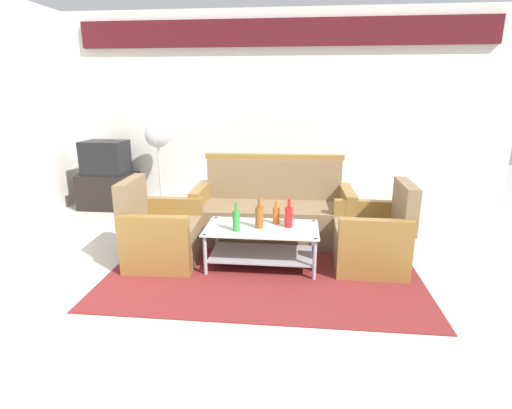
{
  "coord_description": "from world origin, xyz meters",
  "views": [
    {
      "loc": [
        0.28,
        -3.0,
        1.69
      ],
      "look_at": [
        -0.11,
        0.66,
        0.65
      ],
      "focal_mm": 28.2,
      "sensor_mm": 36.0,
      "label": 1
    }
  ],
  "objects_px": {
    "couch": "(273,213)",
    "cup": "(288,218)",
    "bottle_brown": "(259,217)",
    "coffee_table": "(262,241)",
    "tv_stand": "(109,191)",
    "bottle_green": "(236,220)",
    "television": "(105,157)",
    "armchair_right": "(373,239)",
    "pedestal_fan": "(158,140)",
    "armchair_left": "(161,235)",
    "bottle_red": "(289,216)",
    "bottle_orange": "(276,215)"
  },
  "relations": [
    {
      "from": "bottle_brown",
      "to": "cup",
      "type": "height_order",
      "value": "bottle_brown"
    },
    {
      "from": "bottle_red",
      "to": "pedestal_fan",
      "type": "distance_m",
      "value": 2.73
    },
    {
      "from": "couch",
      "to": "armchair_left",
      "type": "distance_m",
      "value": 1.33
    },
    {
      "from": "couch",
      "to": "coffee_table",
      "type": "distance_m",
      "value": 0.79
    },
    {
      "from": "pedestal_fan",
      "to": "television",
      "type": "bearing_deg",
      "value": -176.56
    },
    {
      "from": "bottle_green",
      "to": "bottle_brown",
      "type": "xyz_separation_m",
      "value": [
        0.21,
        0.11,
        0.01
      ]
    },
    {
      "from": "bottle_green",
      "to": "pedestal_fan",
      "type": "xyz_separation_m",
      "value": [
        -1.44,
        2.03,
        0.5
      ]
    },
    {
      "from": "coffee_table",
      "to": "bottle_red",
      "type": "bearing_deg",
      "value": 9.04
    },
    {
      "from": "bottle_green",
      "to": "bottle_red",
      "type": "relative_size",
      "value": 1.0
    },
    {
      "from": "tv_stand",
      "to": "television",
      "type": "relative_size",
      "value": 1.3
    },
    {
      "from": "coffee_table",
      "to": "tv_stand",
      "type": "distance_m",
      "value": 3.09
    },
    {
      "from": "armchair_left",
      "to": "bottle_red",
      "type": "xyz_separation_m",
      "value": [
        1.29,
        0.03,
        0.23
      ]
    },
    {
      "from": "television",
      "to": "bottle_brown",
      "type": "bearing_deg",
      "value": 144.49
    },
    {
      "from": "armchair_left",
      "to": "pedestal_fan",
      "type": "distance_m",
      "value": 2.13
    },
    {
      "from": "television",
      "to": "armchair_right",
      "type": "bearing_deg",
      "value": 155.9
    },
    {
      "from": "television",
      "to": "pedestal_fan",
      "type": "relative_size",
      "value": 0.48
    },
    {
      "from": "couch",
      "to": "bottle_green",
      "type": "bearing_deg",
      "value": 70.9
    },
    {
      "from": "cup",
      "to": "pedestal_fan",
      "type": "height_order",
      "value": "pedestal_fan"
    },
    {
      "from": "tv_stand",
      "to": "armchair_right",
      "type": "bearing_deg",
      "value": -26.02
    },
    {
      "from": "couch",
      "to": "armchair_right",
      "type": "relative_size",
      "value": 2.14
    },
    {
      "from": "tv_stand",
      "to": "bottle_brown",
      "type": "bearing_deg",
      "value": -37.42
    },
    {
      "from": "armchair_left",
      "to": "bottle_brown",
      "type": "relative_size",
      "value": 2.87
    },
    {
      "from": "armchair_left",
      "to": "bottle_orange",
      "type": "height_order",
      "value": "armchair_left"
    },
    {
      "from": "couch",
      "to": "cup",
      "type": "height_order",
      "value": "couch"
    },
    {
      "from": "couch",
      "to": "cup",
      "type": "relative_size",
      "value": 18.18
    },
    {
      "from": "bottle_brown",
      "to": "cup",
      "type": "xyz_separation_m",
      "value": [
        0.27,
        0.17,
        -0.06
      ]
    },
    {
      "from": "coffee_table",
      "to": "television",
      "type": "xyz_separation_m",
      "value": [
        -2.46,
        1.86,
        0.49
      ]
    },
    {
      "from": "bottle_brown",
      "to": "television",
      "type": "height_order",
      "value": "television"
    },
    {
      "from": "bottle_orange",
      "to": "couch",
      "type": "bearing_deg",
      "value": 96.57
    },
    {
      "from": "armchair_left",
      "to": "bottle_red",
      "type": "relative_size",
      "value": 3.01
    },
    {
      "from": "bottle_red",
      "to": "cup",
      "type": "height_order",
      "value": "bottle_red"
    },
    {
      "from": "cup",
      "to": "pedestal_fan",
      "type": "relative_size",
      "value": 0.08
    },
    {
      "from": "bottle_orange",
      "to": "pedestal_fan",
      "type": "bearing_deg",
      "value": 135.46
    },
    {
      "from": "pedestal_fan",
      "to": "armchair_right",
      "type": "bearing_deg",
      "value": -32.85
    },
    {
      "from": "bottle_brown",
      "to": "cup",
      "type": "distance_m",
      "value": 0.33
    },
    {
      "from": "television",
      "to": "couch",
      "type": "bearing_deg",
      "value": 158.9
    },
    {
      "from": "armchair_right",
      "to": "bottle_green",
      "type": "xyz_separation_m",
      "value": [
        -1.32,
        -0.24,
        0.23
      ]
    },
    {
      "from": "armchair_left",
      "to": "bottle_green",
      "type": "height_order",
      "value": "armchair_left"
    },
    {
      "from": "bottle_orange",
      "to": "cup",
      "type": "height_order",
      "value": "bottle_orange"
    },
    {
      "from": "couch",
      "to": "bottle_red",
      "type": "bearing_deg",
      "value": 103.68
    },
    {
      "from": "armchair_left",
      "to": "bottle_orange",
      "type": "bearing_deg",
      "value": 93.41
    },
    {
      "from": "bottle_red",
      "to": "cup",
      "type": "bearing_deg",
      "value": 95.12
    },
    {
      "from": "bottle_green",
      "to": "pedestal_fan",
      "type": "relative_size",
      "value": 0.22
    },
    {
      "from": "pedestal_fan",
      "to": "bottle_red",
      "type": "bearing_deg",
      "value": -43.98
    },
    {
      "from": "couch",
      "to": "bottle_brown",
      "type": "bearing_deg",
      "value": 82.69
    },
    {
      "from": "armchair_right",
      "to": "tv_stand",
      "type": "distance_m",
      "value": 3.95
    },
    {
      "from": "armchair_right",
      "to": "tv_stand",
      "type": "relative_size",
      "value": 1.06
    },
    {
      "from": "cup",
      "to": "armchair_left",
      "type": "bearing_deg",
      "value": -173.06
    },
    {
      "from": "armchair_left",
      "to": "pedestal_fan",
      "type": "height_order",
      "value": "pedestal_fan"
    },
    {
      "from": "bottle_red",
      "to": "bottle_brown",
      "type": "bearing_deg",
      "value": -169.92
    }
  ]
}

